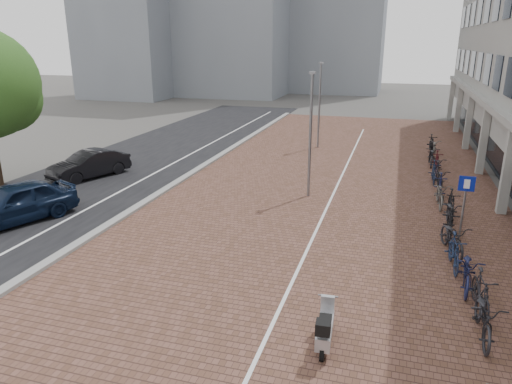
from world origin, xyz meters
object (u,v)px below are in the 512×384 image
object	(u,v)px
car_navy	(15,203)
parking_sign	(464,200)
scooter_front	(325,327)
car_dark	(89,164)

from	to	relation	value
car_navy	parking_sign	distance (m)	15.76
car_navy	scooter_front	bearing A→B (deg)	3.41
car_navy	parking_sign	size ratio (longest dim) A/B	1.86
car_navy	car_dark	xyz separation A→B (m)	(-1.07, 5.97, -0.09)
scooter_front	parking_sign	xyz separation A→B (m)	(3.41, 6.72, 1.08)
car_dark	parking_sign	world-z (taller)	parking_sign
car_navy	parking_sign	xyz separation A→B (m)	(15.54, 2.54, 0.83)
car_dark	scooter_front	distance (m)	16.66
car_dark	parking_sign	bearing A→B (deg)	10.13
parking_sign	scooter_front	bearing A→B (deg)	-116.73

